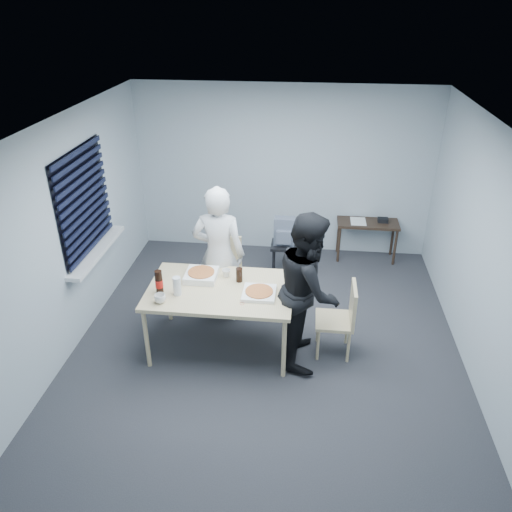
# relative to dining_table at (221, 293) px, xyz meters

# --- Properties ---
(room) EXTENTS (5.00, 5.00, 5.00)m
(room) POSITION_rel_dining_table_xyz_m (-1.67, 0.54, 0.71)
(room) COLOR #2A2B30
(room) RESTS_ON ground
(dining_table) EXTENTS (1.62, 1.03, 0.79)m
(dining_table) POSITION_rel_dining_table_xyz_m (0.00, 0.00, 0.00)
(dining_table) COLOR #C6B581
(dining_table) RESTS_ON ground
(chair_far) EXTENTS (0.42, 0.42, 0.89)m
(chair_far) POSITION_rel_dining_table_xyz_m (-0.13, 1.03, -0.22)
(chair_far) COLOR #C6B581
(chair_far) RESTS_ON ground
(chair_right) EXTENTS (0.42, 0.42, 0.89)m
(chair_right) POSITION_rel_dining_table_xyz_m (1.38, 0.03, -0.22)
(chair_right) COLOR #C6B581
(chair_right) RESTS_ON ground
(person_white) EXTENTS (0.65, 0.42, 1.77)m
(person_white) POSITION_rel_dining_table_xyz_m (-0.12, 0.61, 0.15)
(person_white) COLOR silver
(person_white) RESTS_ON ground
(person_black) EXTENTS (0.47, 0.86, 1.77)m
(person_black) POSITION_rel_dining_table_xyz_m (0.98, -0.06, 0.15)
(person_black) COLOR black
(person_black) RESTS_ON ground
(side_table) EXTENTS (0.92, 0.41, 0.62)m
(side_table) POSITION_rel_dining_table_xyz_m (1.85, 2.42, -0.19)
(side_table) COLOR #35231A
(side_table) RESTS_ON ground
(stool) EXTENTS (0.37, 0.37, 0.51)m
(stool) POSITION_rel_dining_table_xyz_m (0.61, 1.75, -0.33)
(stool) COLOR black
(stool) RESTS_ON ground
(backpack) EXTENTS (0.29, 0.22, 0.41)m
(backpack) POSITION_rel_dining_table_xyz_m (0.61, 1.73, -0.02)
(backpack) COLOR slate
(backpack) RESTS_ON stool
(pizza_box_a) EXTENTS (0.36, 0.36, 0.09)m
(pizza_box_a) POSITION_rel_dining_table_xyz_m (-0.26, 0.20, 0.10)
(pizza_box_a) COLOR white
(pizza_box_a) RESTS_ON dining_table
(pizza_box_b) EXTENTS (0.36, 0.36, 0.05)m
(pizza_box_b) POSITION_rel_dining_table_xyz_m (0.45, -0.08, 0.08)
(pizza_box_b) COLOR white
(pizza_box_b) RESTS_ON dining_table
(mug_a) EXTENTS (0.17, 0.17, 0.10)m
(mug_a) POSITION_rel_dining_table_xyz_m (-0.59, -0.35, 0.11)
(mug_a) COLOR white
(mug_a) RESTS_ON dining_table
(mug_b) EXTENTS (0.10, 0.10, 0.09)m
(mug_b) POSITION_rel_dining_table_xyz_m (0.02, 0.27, 0.11)
(mug_b) COLOR white
(mug_b) RESTS_ON dining_table
(cola_glass) EXTENTS (0.09, 0.09, 0.17)m
(cola_glass) POSITION_rel_dining_table_xyz_m (0.19, 0.18, 0.14)
(cola_glass) COLOR black
(cola_glass) RESTS_ON dining_table
(soda_bottle) EXTENTS (0.09, 0.09, 0.27)m
(soda_bottle) POSITION_rel_dining_table_xyz_m (-0.64, -0.16, 0.19)
(soda_bottle) COLOR black
(soda_bottle) RESTS_ON dining_table
(plastic_cups) EXTENTS (0.10, 0.10, 0.21)m
(plastic_cups) POSITION_rel_dining_table_xyz_m (-0.44, -0.17, 0.17)
(plastic_cups) COLOR silver
(plastic_cups) RESTS_ON dining_table
(rubber_band) EXTENTS (0.05, 0.05, 0.00)m
(rubber_band) POSITION_rel_dining_table_xyz_m (0.28, -0.28, 0.06)
(rubber_band) COLOR red
(rubber_band) RESTS_ON dining_table
(papers) EXTENTS (0.31, 0.37, 0.01)m
(papers) POSITION_rel_dining_table_xyz_m (1.70, 2.43, -0.11)
(papers) COLOR white
(papers) RESTS_ON side_table
(black_box) EXTENTS (0.18, 0.15, 0.07)m
(black_box) POSITION_rel_dining_table_xyz_m (2.07, 2.45, -0.08)
(black_box) COLOR black
(black_box) RESTS_ON side_table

